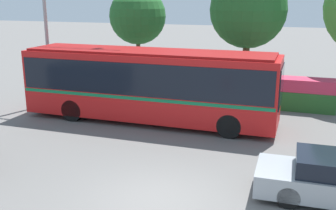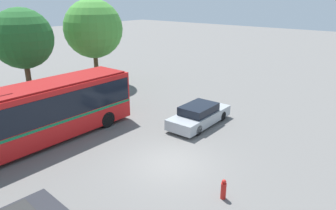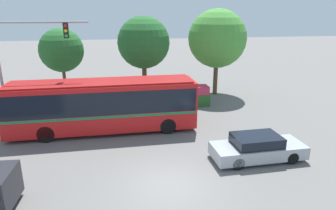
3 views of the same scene
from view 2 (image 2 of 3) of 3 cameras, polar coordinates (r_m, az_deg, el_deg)
The scene contains 7 objects.
ground_plane at distance 15.26m, azimuth 0.39°, elevation -10.64°, with size 140.00×140.00×0.00m, color slate.
city_bus at distance 17.86m, azimuth -23.38°, elevation -1.18°, with size 11.51×2.64×3.24m.
sedan_foreground at distance 19.41m, azimuth 5.79°, elevation -1.88°, with size 4.77×1.96×1.33m.
flowering_hedge at distance 24.05m, azimuth -17.55°, elevation 1.91°, with size 6.43×1.25×1.59m.
street_tree_centre at distance 24.79m, azimuth -25.25°, elevation 11.00°, with size 4.32×4.32×6.97m.
street_tree_right at distance 28.37m, azimuth -13.61°, elevation 13.50°, with size 5.06×5.06×7.53m.
fire_hydrant at distance 12.88m, azimuth 10.20°, elevation -15.08°, with size 0.22×0.22×0.86m.
Camera 2 is at (-10.22, -8.37, 7.64)m, focal length 33.05 mm.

